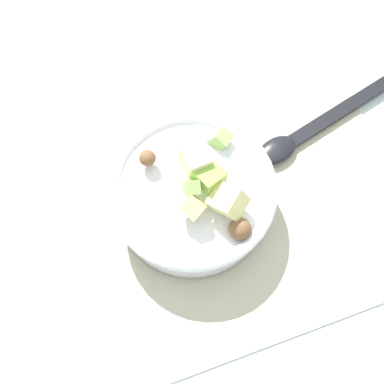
# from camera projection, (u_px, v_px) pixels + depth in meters

# --- Properties ---
(ground_plane) EXTENTS (2.40, 2.40, 0.00)m
(ground_plane) POSITION_uv_depth(u_px,v_px,m) (202.00, 213.00, 0.74)
(ground_plane) COLOR silver
(placemat) EXTENTS (0.51, 0.37, 0.01)m
(placemat) POSITION_uv_depth(u_px,v_px,m) (202.00, 212.00, 0.73)
(placemat) COLOR #BCB299
(placemat) RESTS_ON ground_plane
(salad_bowl) EXTENTS (0.21, 0.21, 0.11)m
(salad_bowl) POSITION_uv_depth(u_px,v_px,m) (193.00, 195.00, 0.70)
(salad_bowl) COLOR white
(salad_bowl) RESTS_ON placemat
(serving_spoon) EXTENTS (0.23, 0.08, 0.01)m
(serving_spoon) POSITION_uv_depth(u_px,v_px,m) (307.00, 132.00, 0.77)
(serving_spoon) COLOR black
(serving_spoon) RESTS_ON placemat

